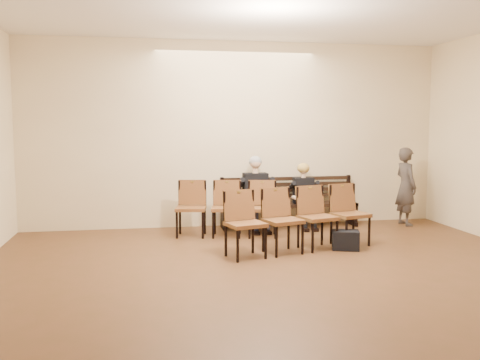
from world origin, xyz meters
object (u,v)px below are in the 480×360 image
object	(u,v)px
chair_row_front	(227,209)
chair_row_back	(301,219)
bench	(289,215)
seated_woman	(305,199)
laptop	(258,199)
water_bottle	(315,200)
bag	(345,240)
seated_man	(256,193)
passerby	(406,181)

from	to	relation	value
chair_row_front	chair_row_back	size ratio (longest dim) A/B	0.73
bench	seated_woman	xyz separation A→B (m)	(0.27, -0.12, 0.31)
laptop	chair_row_back	distance (m)	1.70
laptop	water_bottle	bearing A→B (deg)	-0.27
chair_row_back	seated_woman	bearing A→B (deg)	55.25
bag	chair_row_back	xyz separation A→B (m)	(-0.72, 0.04, 0.34)
bench	seated_man	world-z (taller)	seated_man
chair_row_front	bench	bearing A→B (deg)	38.06
bag	laptop	bearing A→B (deg)	120.89
water_bottle	chair_row_front	xyz separation A→B (m)	(-1.68, -0.27, -0.08)
chair_row_back	seated_man	bearing A→B (deg)	84.03
chair_row_front	chair_row_back	world-z (taller)	chair_row_back
seated_woman	bag	bearing A→B (deg)	-87.10
bench	passerby	size ratio (longest dim) A/B	1.50
bench	laptop	size ratio (longest dim) A/B	7.24
laptop	water_bottle	size ratio (longest dim) A/B	1.54
bench	seated_man	xyz separation A→B (m)	(-0.66, -0.12, 0.45)
bench	seated_woman	distance (m)	0.43
bench	chair_row_front	xyz separation A→B (m)	(-1.31, -0.65, 0.26)
water_bottle	seated_woman	bearing A→B (deg)	111.71
seated_woman	passerby	size ratio (longest dim) A/B	0.62
water_bottle	chair_row_front	world-z (taller)	chair_row_front
bag	chair_row_front	xyz separation A→B (m)	(-1.67, 1.32, 0.34)
bench	chair_row_front	bearing A→B (deg)	-153.55
bench	laptop	bearing A→B (deg)	-159.08
bag	chair_row_front	size ratio (longest dim) A/B	0.23
bag	water_bottle	bearing A→B (deg)	89.59
chair_row_front	chair_row_back	bearing A→B (deg)	-41.66
seated_woman	chair_row_front	world-z (taller)	seated_woman
laptop	water_bottle	xyz separation A→B (m)	(1.04, -0.13, -0.01)
seated_woman	water_bottle	xyz separation A→B (m)	(0.10, -0.26, 0.03)
seated_woman	bag	world-z (taller)	seated_woman
bag	seated_woman	bearing A→B (deg)	92.90
water_bottle	chair_row_back	world-z (taller)	chair_row_back
seated_man	chair_row_front	distance (m)	0.85
chair_row_back	laptop	bearing A→B (deg)	84.75
seated_man	bag	distance (m)	2.17
seated_woman	water_bottle	distance (m)	0.29
passerby	water_bottle	bearing A→B (deg)	89.25
chair_row_back	passerby	bearing A→B (deg)	17.37
laptop	chair_row_front	bearing A→B (deg)	-141.45
seated_woman	laptop	xyz separation A→B (m)	(-0.93, -0.13, 0.04)
bag	chair_row_back	bearing A→B (deg)	176.58
seated_man	passerby	distance (m)	2.93
water_bottle	chair_row_front	bearing A→B (deg)	-170.98
seated_woman	chair_row_front	distance (m)	1.66
chair_row_front	seated_man	bearing A→B (deg)	51.13
bench	chair_row_front	world-z (taller)	chair_row_front
seated_woman	laptop	bearing A→B (deg)	-171.84
bag	chair_row_front	distance (m)	2.15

